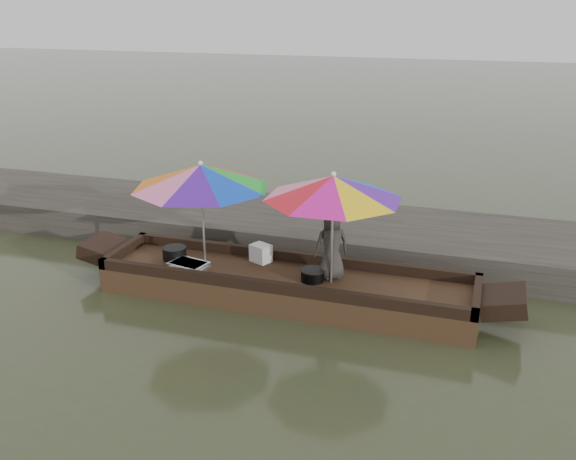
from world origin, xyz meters
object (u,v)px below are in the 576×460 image
(supply_bag, at_px, (261,253))
(umbrella_bow, at_px, (203,215))
(umbrella_stern, at_px, (332,229))
(boat_hull, at_px, (286,288))
(cooking_pot, at_px, (175,253))
(tray_crayfish, at_px, (189,265))
(tray_scallop, at_px, (187,269))
(charcoal_grill, at_px, (313,276))
(vendor, at_px, (332,245))

(supply_bag, relative_size, umbrella_bow, 0.14)
(umbrella_stern, bearing_deg, boat_hull, 180.00)
(supply_bag, bearing_deg, cooking_pot, -166.11)
(supply_bag, height_order, umbrella_stern, umbrella_stern)
(boat_hull, distance_m, tray_crayfish, 1.44)
(boat_hull, bearing_deg, tray_scallop, -169.32)
(umbrella_stern, bearing_deg, charcoal_grill, -173.42)
(supply_bag, height_order, vendor, vendor)
(tray_crayfish, height_order, tray_scallop, tray_crayfish)
(tray_scallop, distance_m, umbrella_bow, 0.81)
(charcoal_grill, xyz_separation_m, umbrella_stern, (0.25, 0.03, 0.70))
(tray_scallop, bearing_deg, umbrella_bow, 58.19)
(charcoal_grill, distance_m, umbrella_stern, 0.74)
(boat_hull, relative_size, tray_scallop, 9.81)
(boat_hull, xyz_separation_m, umbrella_stern, (0.65, 0.00, 0.95))
(boat_hull, relative_size, cooking_pot, 14.90)
(cooking_pot, height_order, vendor, vendor)
(tray_scallop, xyz_separation_m, charcoal_grill, (1.79, 0.23, 0.05))
(tray_crayfish, bearing_deg, cooking_pot, 144.01)
(charcoal_grill, bearing_deg, tray_scallop, -172.56)
(boat_hull, height_order, charcoal_grill, charcoal_grill)
(tray_crayfish, height_order, charcoal_grill, charcoal_grill)
(boat_hull, bearing_deg, cooking_pot, 177.15)
(tray_crayfish, distance_m, charcoal_grill, 1.81)
(tray_scallop, relative_size, charcoal_grill, 1.67)
(charcoal_grill, xyz_separation_m, supply_bag, (-0.91, 0.43, 0.05))
(boat_hull, xyz_separation_m, tray_crayfish, (-1.41, -0.17, 0.22))
(charcoal_grill, relative_size, supply_bag, 1.14)
(tray_crayfish, distance_m, tray_scallop, 0.10)
(cooking_pot, relative_size, umbrella_bow, 0.18)
(charcoal_grill, relative_size, vendor, 0.32)
(charcoal_grill, bearing_deg, supply_bag, 154.95)
(charcoal_grill, relative_size, umbrella_bow, 0.16)
(cooking_pot, height_order, charcoal_grill, cooking_pot)
(charcoal_grill, bearing_deg, vendor, 38.84)
(charcoal_grill, xyz_separation_m, vendor, (0.21, 0.17, 0.42))
(boat_hull, bearing_deg, supply_bag, 142.41)
(umbrella_stern, bearing_deg, cooking_pot, 177.92)
(tray_crayfish, xyz_separation_m, charcoal_grill, (1.81, 0.14, 0.03))
(boat_hull, relative_size, charcoal_grill, 16.40)
(cooking_pot, distance_m, supply_bag, 1.29)
(supply_bag, bearing_deg, umbrella_stern, -18.83)
(umbrella_bow, bearing_deg, charcoal_grill, -1.02)
(charcoal_grill, height_order, umbrella_stern, umbrella_stern)
(tray_crayfish, bearing_deg, umbrella_bow, 43.56)
(supply_bag, xyz_separation_m, vendor, (1.12, -0.25, 0.36))
(tray_crayfish, relative_size, umbrella_bow, 0.27)
(umbrella_bow, bearing_deg, vendor, 4.43)
(tray_scallop, relative_size, umbrella_stern, 0.29)
(cooking_pot, relative_size, charcoal_grill, 1.10)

